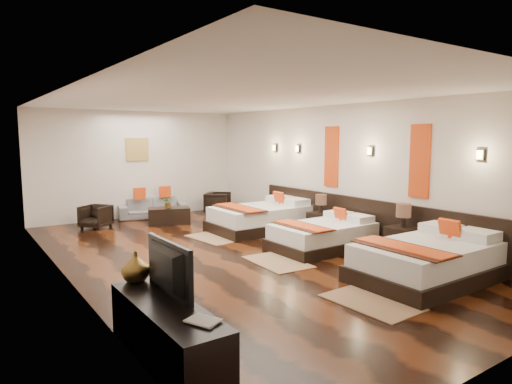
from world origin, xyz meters
TOP-DOWN VIEW (x-y plane):
  - floor at (0.00, 0.00)m, footprint 5.50×9.50m
  - ceiling at (0.00, 0.00)m, footprint 5.50×9.50m
  - back_wall at (0.00, 4.75)m, footprint 5.50×0.01m
  - left_wall at (-2.75, 0.00)m, footprint 0.01×9.50m
  - right_wall at (2.75, 0.00)m, footprint 0.01×9.50m
  - headboard_panel at (2.71, -0.80)m, footprint 0.08×6.60m
  - bed_near at (1.70, -2.86)m, footprint 2.28×1.43m
  - bed_mid at (1.69, -0.60)m, footprint 1.98×1.24m
  - bed_far at (1.70, 1.45)m, footprint 2.25×1.42m
  - nightstand_a at (2.45, -1.82)m, footprint 0.48×0.48m
  - nightstand_b at (2.45, 0.30)m, footprint 0.45×0.45m
  - jute_mat_near at (0.26, -3.02)m, footprint 0.79×1.22m
  - jute_mat_mid at (0.40, -0.84)m, footprint 0.82×1.24m
  - jute_mat_far at (0.40, 1.37)m, footprint 0.88×1.28m
  - tv_console at (-2.50, -2.91)m, footprint 0.50×1.80m
  - tv at (-2.45, -2.66)m, footprint 0.14×0.95m
  - book at (-2.50, -3.51)m, footprint 0.30×0.34m
  - figurine at (-2.50, -2.08)m, footprint 0.39×0.39m
  - sofa at (0.26, 4.42)m, footprint 1.87×1.06m
  - armchair_left at (-1.37, 3.84)m, footprint 0.83×0.83m
  - armchair_right at (2.00, 4.01)m, footprint 0.91×0.91m
  - coffee_table at (0.26, 3.37)m, footprint 1.11×0.82m
  - table_plant at (0.24, 3.37)m, footprint 0.30×0.28m
  - orange_panel_a at (2.73, -1.90)m, footprint 0.04×0.40m
  - orange_panel_b at (2.73, 0.30)m, footprint 0.04×0.40m
  - sconce_near at (2.70, -3.00)m, footprint 0.07×0.12m
  - sconce_mid at (2.70, -0.80)m, footprint 0.07×0.12m
  - sconce_far at (2.70, 1.40)m, footprint 0.07×0.12m
  - sconce_lounge at (2.70, 2.30)m, footprint 0.07×0.12m
  - gold_artwork at (0.00, 4.73)m, footprint 0.60×0.04m

SIDE VIEW (x-z plane):
  - floor at x=0.00m, z-range -0.01..0.01m
  - jute_mat_near at x=0.26m, z-range 0.00..0.01m
  - jute_mat_mid at x=0.40m, z-range 0.00..0.01m
  - jute_mat_far at x=0.40m, z-range 0.00..0.01m
  - coffee_table at x=0.26m, z-range 0.00..0.40m
  - sofa at x=0.26m, z-range 0.00..0.52m
  - bed_mid at x=1.69m, z-range -0.12..0.64m
  - armchair_left at x=-1.37m, z-range 0.00..0.55m
  - tv_console at x=-2.50m, z-range 0.00..0.55m
  - bed_far at x=1.70m, z-range -0.14..0.72m
  - bed_near at x=1.70m, z-range -0.14..0.73m
  - armchair_right at x=2.00m, z-range 0.00..0.60m
  - nightstand_b at x=2.45m, z-range -0.13..0.76m
  - nightstand_a at x=2.45m, z-range -0.14..0.81m
  - headboard_panel at x=2.71m, z-range 0.00..0.90m
  - table_plant at x=0.24m, z-range 0.40..0.68m
  - book at x=-2.50m, z-range 0.55..0.58m
  - figurine at x=-2.50m, z-range 0.55..0.89m
  - tv at x=-2.45m, z-range 0.55..1.10m
  - back_wall at x=0.00m, z-range 0.00..2.80m
  - left_wall at x=-2.75m, z-range 0.00..2.80m
  - right_wall at x=2.75m, z-range 0.00..2.80m
  - orange_panel_a at x=2.73m, z-range 1.05..2.35m
  - orange_panel_b at x=2.73m, z-range 1.05..2.35m
  - gold_artwork at x=0.00m, z-range 1.50..2.10m
  - sconce_near at x=2.70m, z-range 1.76..1.94m
  - sconce_mid at x=2.70m, z-range 1.76..1.94m
  - sconce_far at x=2.70m, z-range 1.76..1.94m
  - sconce_lounge at x=2.70m, z-range 1.76..1.94m
  - ceiling at x=0.00m, z-range 2.79..2.80m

